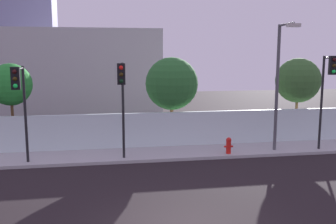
{
  "coord_description": "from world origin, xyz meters",
  "views": [
    {
      "loc": [
        -1.96,
        -9.66,
        4.93
      ],
      "look_at": [
        0.79,
        6.5,
        2.43
      ],
      "focal_mm": 40.05,
      "sensor_mm": 36.0,
      "label": 1
    }
  ],
  "objects_px": {
    "street_lamp_curbside": "(279,77)",
    "fire_hydrant": "(229,145)",
    "roadside_tree_midleft": "(172,84)",
    "traffic_light_left": "(20,94)",
    "roadside_tree_leftmost": "(11,85)",
    "roadside_tree_midright": "(298,81)",
    "traffic_light_right": "(327,83)",
    "traffic_light_center": "(122,90)"
  },
  "relations": [
    {
      "from": "street_lamp_curbside",
      "to": "fire_hydrant",
      "type": "relative_size",
      "value": 7.79
    },
    {
      "from": "roadside_tree_midleft",
      "to": "traffic_light_left",
      "type": "bearing_deg",
      "value": -150.72
    },
    {
      "from": "roadside_tree_leftmost",
      "to": "roadside_tree_midright",
      "type": "bearing_deg",
      "value": 0.0
    },
    {
      "from": "traffic_light_right",
      "to": "roadside_tree_midleft",
      "type": "bearing_deg",
      "value": 153.34
    },
    {
      "from": "traffic_light_left",
      "to": "traffic_light_right",
      "type": "xyz_separation_m",
      "value": [
        14.26,
        0.43,
        0.26
      ]
    },
    {
      "from": "traffic_light_left",
      "to": "roadside_tree_midright",
      "type": "bearing_deg",
      "value": 15.28
    },
    {
      "from": "street_lamp_curbside",
      "to": "roadside_tree_midleft",
      "type": "height_order",
      "value": "street_lamp_curbside"
    },
    {
      "from": "traffic_light_right",
      "to": "roadside_tree_midright",
      "type": "relative_size",
      "value": 1.0
    },
    {
      "from": "fire_hydrant",
      "to": "roadside_tree_leftmost",
      "type": "relative_size",
      "value": 0.18
    },
    {
      "from": "fire_hydrant",
      "to": "traffic_light_right",
      "type": "bearing_deg",
      "value": -3.98
    },
    {
      "from": "traffic_light_right",
      "to": "street_lamp_curbside",
      "type": "distance_m",
      "value": 2.37
    },
    {
      "from": "traffic_light_center",
      "to": "street_lamp_curbside",
      "type": "bearing_deg",
      "value": 5.02
    },
    {
      "from": "traffic_light_right",
      "to": "roadside_tree_midright",
      "type": "bearing_deg",
      "value": 83.63
    },
    {
      "from": "traffic_light_left",
      "to": "roadside_tree_midleft",
      "type": "relative_size",
      "value": 0.89
    },
    {
      "from": "roadside_tree_midleft",
      "to": "roadside_tree_midright",
      "type": "distance_m",
      "value": 7.51
    },
    {
      "from": "traffic_light_left",
      "to": "street_lamp_curbside",
      "type": "xyz_separation_m",
      "value": [
        11.93,
        0.85,
        0.52
      ]
    },
    {
      "from": "traffic_light_center",
      "to": "roadside_tree_midright",
      "type": "height_order",
      "value": "roadside_tree_midright"
    },
    {
      "from": "roadside_tree_leftmost",
      "to": "roadside_tree_midleft",
      "type": "height_order",
      "value": "roadside_tree_midleft"
    },
    {
      "from": "traffic_light_center",
      "to": "roadside_tree_midleft",
      "type": "relative_size",
      "value": 0.92
    },
    {
      "from": "roadside_tree_midright",
      "to": "roadside_tree_leftmost",
      "type": "bearing_deg",
      "value": -180.0
    },
    {
      "from": "roadside_tree_leftmost",
      "to": "roadside_tree_midleft",
      "type": "relative_size",
      "value": 0.94
    },
    {
      "from": "traffic_light_right",
      "to": "traffic_light_center",
      "type": "bearing_deg",
      "value": -178.55
    },
    {
      "from": "roadside_tree_leftmost",
      "to": "roadside_tree_midright",
      "type": "relative_size",
      "value": 0.95
    },
    {
      "from": "traffic_light_right",
      "to": "roadside_tree_leftmost",
      "type": "relative_size",
      "value": 1.05
    },
    {
      "from": "traffic_light_right",
      "to": "traffic_light_left",
      "type": "bearing_deg",
      "value": -178.26
    },
    {
      "from": "roadside_tree_midleft",
      "to": "traffic_light_center",
      "type": "bearing_deg",
      "value": -127.19
    },
    {
      "from": "traffic_light_left",
      "to": "traffic_light_center",
      "type": "xyz_separation_m",
      "value": [
        4.24,
        0.18,
        0.07
      ]
    },
    {
      "from": "street_lamp_curbside",
      "to": "fire_hydrant",
      "type": "bearing_deg",
      "value": -178.11
    },
    {
      "from": "street_lamp_curbside",
      "to": "roadside_tree_leftmost",
      "type": "height_order",
      "value": "street_lamp_curbside"
    },
    {
      "from": "fire_hydrant",
      "to": "roadside_tree_midleft",
      "type": "xyz_separation_m",
      "value": [
        -2.25,
        3.23,
        2.78
      ]
    },
    {
      "from": "traffic_light_left",
      "to": "roadside_tree_midright",
      "type": "distance_m",
      "value": 15.19
    },
    {
      "from": "traffic_light_center",
      "to": "roadside_tree_midleft",
      "type": "bearing_deg",
      "value": 52.81
    },
    {
      "from": "traffic_light_center",
      "to": "roadside_tree_midleft",
      "type": "distance_m",
      "value": 4.8
    },
    {
      "from": "traffic_light_left",
      "to": "roadside_tree_midleft",
      "type": "xyz_separation_m",
      "value": [
        7.14,
        4.0,
        0.02
      ]
    },
    {
      "from": "traffic_light_center",
      "to": "roadside_tree_midleft",
      "type": "xyz_separation_m",
      "value": [
        2.9,
        3.83,
        -0.05
      ]
    },
    {
      "from": "traffic_light_center",
      "to": "roadside_tree_leftmost",
      "type": "bearing_deg",
      "value": 145.32
    },
    {
      "from": "roadside_tree_midright",
      "to": "traffic_light_center",
      "type": "bearing_deg",
      "value": -159.83
    },
    {
      "from": "traffic_light_center",
      "to": "roadside_tree_midright",
      "type": "bearing_deg",
      "value": 20.17
    },
    {
      "from": "fire_hydrant",
      "to": "roadside_tree_leftmost",
      "type": "bearing_deg",
      "value": 163.16
    },
    {
      "from": "traffic_light_center",
      "to": "roadside_tree_leftmost",
      "type": "xyz_separation_m",
      "value": [
        -5.53,
        3.83,
        0.01
      ]
    },
    {
      "from": "street_lamp_curbside",
      "to": "roadside_tree_leftmost",
      "type": "xyz_separation_m",
      "value": [
        -13.22,
        3.15,
        -0.44
      ]
    },
    {
      "from": "street_lamp_curbside",
      "to": "traffic_light_left",
      "type": "bearing_deg",
      "value": -175.91
    }
  ]
}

